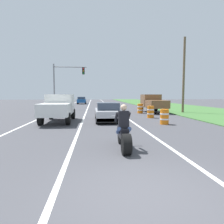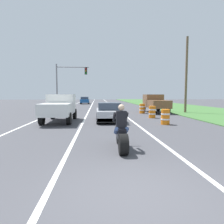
% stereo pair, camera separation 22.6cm
% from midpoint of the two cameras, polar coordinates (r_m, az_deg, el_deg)
% --- Properties ---
extents(ground_plane, '(160.00, 160.00, 0.00)m').
position_cam_midpoint_polar(ground_plane, '(4.37, 7.74, -21.75)').
color(ground_plane, '#424247').
extents(lane_stripe_left_solid, '(0.14, 120.00, 0.01)m').
position_cam_midpoint_polar(lane_stripe_left_solid, '(24.30, -15.99, 0.09)').
color(lane_stripe_left_solid, white).
rests_on(lane_stripe_left_solid, ground).
extents(lane_stripe_right_solid, '(0.14, 120.00, 0.01)m').
position_cam_midpoint_polar(lane_stripe_right_solid, '(24.03, 1.13, 0.22)').
color(lane_stripe_right_solid, white).
rests_on(lane_stripe_right_solid, ground).
extents(lane_stripe_centre_dashed, '(0.14, 120.00, 0.01)m').
position_cam_midpoint_polar(lane_stripe_centre_dashed, '(23.90, -7.47, 0.16)').
color(lane_stripe_centre_dashed, white).
rests_on(lane_stripe_centre_dashed, ground).
extents(grass_verge_right, '(10.00, 120.00, 0.06)m').
position_cam_midpoint_polar(grass_verge_right, '(27.11, 22.91, 0.42)').
color(grass_verge_right, '#3D6B33').
rests_on(grass_verge_right, ground).
extents(motorcycle_with_rider, '(0.70, 2.21, 1.62)m').
position_cam_midpoint_polar(motorcycle_with_rider, '(7.21, 2.37, -6.01)').
color(motorcycle_with_rider, black).
rests_on(motorcycle_with_rider, ground).
extents(sports_car_silver, '(1.84, 4.30, 1.37)m').
position_cam_midpoint_polar(sports_car_silver, '(15.12, -1.63, -0.15)').
color(sports_car_silver, '#B7B7BC').
rests_on(sports_car_silver, ground).
extents(pickup_truck_left_lane_white, '(2.02, 4.80, 1.98)m').
position_cam_midpoint_polar(pickup_truck_left_lane_white, '(15.14, -15.20, 1.50)').
color(pickup_truck_left_lane_white, silver).
rests_on(pickup_truck_left_lane_white, ground).
extents(pickup_truck_right_shoulder_brown, '(2.02, 4.80, 1.98)m').
position_cam_midpoint_polar(pickup_truck_right_shoulder_brown, '(22.81, 11.13, 2.66)').
color(pickup_truck_right_shoulder_brown, brown).
rests_on(pickup_truck_right_shoulder_brown, ground).
extents(traffic_light_mast_near, '(4.35, 0.34, 6.00)m').
position_cam_midpoint_polar(traffic_light_mast_near, '(28.01, -13.49, 8.89)').
color(traffic_light_mast_near, gray).
rests_on(traffic_light_mast_near, ground).
extents(utility_pole_roadside, '(0.24, 0.24, 8.00)m').
position_cam_midpoint_polar(utility_pole_roadside, '(23.25, 19.20, 9.66)').
color(utility_pole_roadside, brown).
rests_on(utility_pole_roadside, ground).
extents(construction_barrel_nearest, '(0.58, 0.58, 1.00)m').
position_cam_midpoint_polar(construction_barrel_nearest, '(13.83, 14.03, -1.29)').
color(construction_barrel_nearest, orange).
rests_on(construction_barrel_nearest, ground).
extents(construction_barrel_mid, '(0.58, 0.58, 1.00)m').
position_cam_midpoint_polar(construction_barrel_mid, '(17.47, 10.40, 0.04)').
color(construction_barrel_mid, orange).
rests_on(construction_barrel_mid, ground).
extents(construction_barrel_far, '(0.58, 0.58, 1.00)m').
position_cam_midpoint_polar(construction_barrel_far, '(21.54, 7.60, 0.98)').
color(construction_barrel_far, orange).
rests_on(construction_barrel_far, ground).
extents(distant_car_far_ahead, '(1.80, 4.00, 1.50)m').
position_cam_midpoint_polar(distant_car_far_ahead, '(43.59, -8.65, 3.27)').
color(distant_car_far_ahead, '#194C8C').
rests_on(distant_car_far_ahead, ground).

